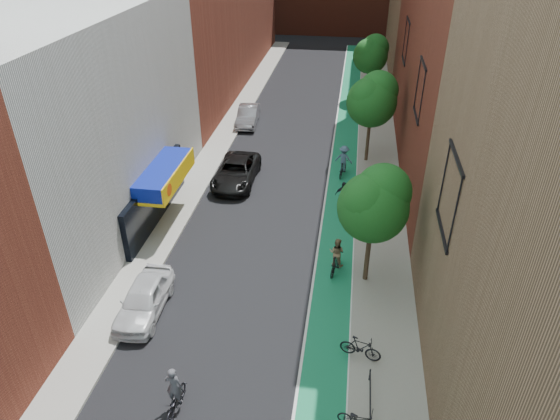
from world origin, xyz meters
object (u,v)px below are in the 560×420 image
at_px(cyclist_lane_mid, 343,201).
at_px(cyclist_lead, 175,397).
at_px(parked_car_white, 144,299).
at_px(parked_car_black, 236,172).
at_px(parked_car_silver, 248,116).
at_px(cyclist_lane_near, 336,258).
at_px(cyclist_lane_far, 343,163).

bearing_deg(cyclist_lane_mid, cyclist_lead, 72.15).
relative_size(parked_car_white, parked_car_black, 0.79).
distance_m(parked_car_silver, cyclist_lane_near, 21.28).
bearing_deg(cyclist_lane_far, cyclist_lane_near, 102.31).
xyz_separation_m(parked_car_white, cyclist_lane_mid, (8.77, 10.32, 0.00)).
xyz_separation_m(parked_car_black, cyclist_lane_mid, (7.40, -2.89, -0.02)).
relative_size(parked_car_black, parked_car_silver, 1.22).
xyz_separation_m(parked_car_black, cyclist_lane_near, (7.30, -8.81, 0.02)).
relative_size(parked_car_black, cyclist_lane_mid, 2.75).
xyz_separation_m(parked_car_white, cyclist_lead, (3.17, -4.97, -0.06)).
relative_size(parked_car_white, cyclist_lead, 2.11).
bearing_deg(cyclist_lane_far, cyclist_lane_mid, 104.04).
relative_size(parked_car_black, cyclist_lane_far, 2.55).
height_order(cyclist_lead, cyclist_lane_near, cyclist_lead).
distance_m(parked_car_white, parked_car_silver, 23.83).
bearing_deg(cyclist_lane_mid, cyclist_lane_near, 91.32).
bearing_deg(parked_car_white, cyclist_lane_mid, 48.13).
distance_m(parked_car_silver, cyclist_lead, 28.97).
distance_m(cyclist_lead, cyclist_lane_near, 10.86).
xyz_separation_m(parked_car_white, cyclist_lane_far, (8.58, 15.32, 0.23)).
bearing_deg(parked_car_silver, parked_car_black, -86.84).
distance_m(parked_car_black, cyclist_lead, 18.26).
height_order(cyclist_lead, cyclist_lane_far, cyclist_lane_far).
height_order(parked_car_black, cyclist_lane_near, cyclist_lane_near).
bearing_deg(cyclist_lane_far, parked_car_white, 72.56).
distance_m(parked_car_white, parked_car_black, 13.28).
bearing_deg(cyclist_lane_near, cyclist_lane_mid, -77.73).
bearing_deg(parked_car_silver, cyclist_lane_far, -48.95).
bearing_deg(parked_car_white, cyclist_lane_far, 59.25).
bearing_deg(cyclist_lead, cyclist_lane_far, -102.52).
bearing_deg(cyclist_lane_mid, parked_car_white, 51.91).
relative_size(parked_car_white, cyclist_lane_mid, 2.18).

